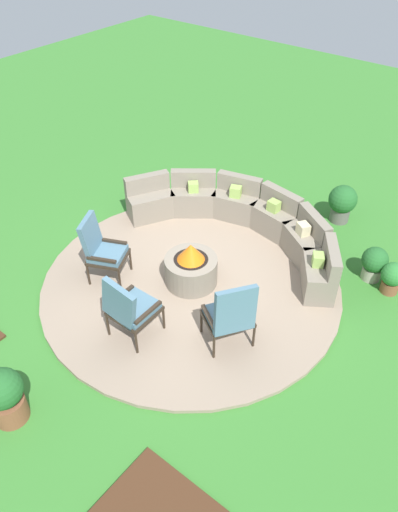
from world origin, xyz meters
name	(u,v)px	position (x,y,z in m)	size (l,w,h in m)	color
ground_plane	(191,284)	(0.00, 0.00, 0.00)	(24.00, 24.00, 0.00)	#387A2D
patio_circle	(191,283)	(0.00, 0.00, 0.03)	(4.70, 4.70, 0.06)	gray
fire_pit	(191,268)	(0.00, 0.00, 0.35)	(0.82, 0.82, 0.74)	gray
curved_stone_bench	(244,220)	(-0.05, 1.53, 0.38)	(4.15, 1.74, 0.80)	gray
lounge_chair_front_left	(101,248)	(-1.17, -0.74, 0.62)	(0.74, 0.72, 1.10)	#2D2319
lounge_chair_front_right	(129,307)	(0.05, -1.39, 0.61)	(0.63, 0.61, 1.10)	#2D2319
lounge_chair_back_left	(231,314)	(1.21, -0.66, 0.63)	(0.77, 0.81, 1.12)	#2D2319
potted_plant_0	(374,263)	(2.18, 1.91, 0.32)	(0.41, 0.41, 0.59)	#A89E8E
potted_plant_1	(4,395)	(-0.22, -3.20, 0.43)	(0.50, 0.50, 0.81)	brown
potted_plant_2	(393,277)	(2.53, 1.79, 0.30)	(0.37, 0.37, 0.54)	brown
potted_plant_3	(342,202)	(1.06, 3.08, 0.40)	(0.52, 0.52, 0.72)	#605B56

